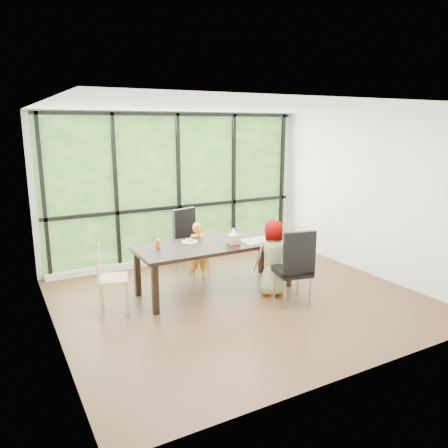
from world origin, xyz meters
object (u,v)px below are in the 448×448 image
at_px(green_cup, 278,235).
at_px(tissue_box, 233,239).
at_px(chair_end_beech, 113,279).
at_px(plate_near, 260,240).
at_px(dining_table, 215,267).
at_px(child_older, 274,257).
at_px(plate_far, 190,242).
at_px(orange_cup, 158,243).
at_px(child_toddler, 199,251).
at_px(white_mug, 273,231).
at_px(chair_window_leather, 192,241).
at_px(chair_interior_leather, 293,266).

distance_m(green_cup, tissue_box, 0.76).
bearing_deg(chair_end_beech, plate_near, -79.69).
bearing_deg(dining_table, child_older, -37.55).
height_order(dining_table, plate_far, plate_far).
height_order(plate_near, orange_cup, orange_cup).
xyz_separation_m(dining_table, child_toddler, (-0.00, 0.58, 0.10)).
height_order(dining_table, orange_cup, orange_cup).
bearing_deg(child_toddler, green_cup, -25.33).
bearing_deg(child_toddler, white_mug, -11.02).
distance_m(chair_end_beech, plate_near, 2.24).
relative_size(chair_window_leather, green_cup, 9.31).
xyz_separation_m(dining_table, plate_near, (0.66, -0.22, 0.38)).
height_order(plate_far, green_cup, green_cup).
relative_size(dining_table, white_mug, 25.75).
xyz_separation_m(orange_cup, green_cup, (1.81, -0.44, 0.00)).
relative_size(orange_cup, white_mug, 1.17).
relative_size(child_toddler, green_cup, 8.15).
bearing_deg(child_toddler, dining_table, -75.46).
bearing_deg(chair_interior_leather, green_cup, -96.93).
bearing_deg(white_mug, tissue_box, -166.01).
distance_m(child_older, orange_cup, 1.71).
bearing_deg(child_older, plate_far, -15.79).
relative_size(child_toddler, orange_cup, 8.74).
bearing_deg(child_toddler, chair_window_leather, 96.06).
bearing_deg(chair_window_leather, child_toddler, -114.65).
distance_m(chair_interior_leather, orange_cup, 1.95).
xyz_separation_m(child_toddler, tissue_box, (0.22, -0.74, 0.34)).
distance_m(green_cup, white_mug, 0.32).
bearing_deg(child_older, child_toddler, -37.34).
height_order(plate_far, orange_cup, orange_cup).
distance_m(orange_cup, white_mug, 1.92).
height_order(green_cup, tissue_box, tissue_box).
height_order(child_older, green_cup, child_older).
distance_m(dining_table, plate_far, 0.54).
bearing_deg(dining_table, child_toddler, 90.00).
distance_m(child_toddler, tissue_box, 0.85).
relative_size(chair_window_leather, chair_end_beech, 1.20).
distance_m(chair_interior_leather, child_toddler, 1.67).
distance_m(orange_cup, green_cup, 1.86).
height_order(chair_interior_leather, white_mug, chair_interior_leather).
relative_size(chair_end_beech, green_cup, 7.76).
height_order(plate_far, white_mug, white_mug).
height_order(dining_table, tissue_box, tissue_box).
distance_m(chair_window_leather, chair_interior_leather, 2.00).
height_order(chair_end_beech, tissue_box, chair_end_beech).
bearing_deg(plate_far, dining_table, -33.45).
bearing_deg(child_toddler, plate_far, -116.06).
height_order(chair_interior_leather, plate_far, chair_interior_leather).
relative_size(child_toddler, child_older, 0.83).
xyz_separation_m(dining_table, white_mug, (1.10, 0.06, 0.42)).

